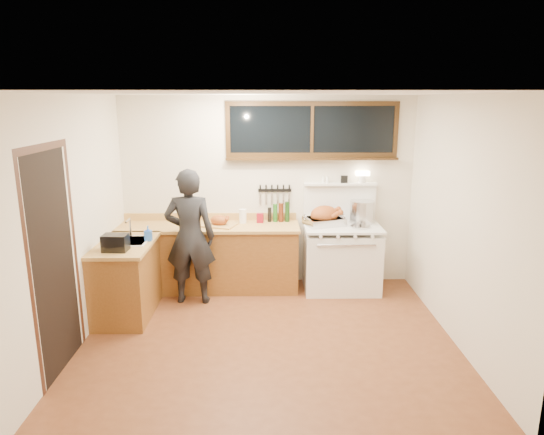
{
  "coord_description": "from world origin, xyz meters",
  "views": [
    {
      "loc": [
        -0.03,
        -4.85,
        2.55
      ],
      "look_at": [
        0.05,
        0.85,
        1.15
      ],
      "focal_mm": 32.0,
      "sensor_mm": 36.0,
      "label": 1
    }
  ],
  "objects_px": {
    "vintage_stove": "(341,256)",
    "man": "(190,237)",
    "roast_turkey": "(325,217)",
    "cutting_board": "(219,222)"
  },
  "relations": [
    {
      "from": "man",
      "to": "vintage_stove",
      "type": "bearing_deg",
      "value": 11.53
    },
    {
      "from": "cutting_board",
      "to": "roast_turkey",
      "type": "distance_m",
      "value": 1.41
    },
    {
      "from": "vintage_stove",
      "to": "roast_turkey",
      "type": "height_order",
      "value": "vintage_stove"
    },
    {
      "from": "vintage_stove",
      "to": "cutting_board",
      "type": "xyz_separation_m",
      "value": [
        -1.65,
        0.01,
        0.49
      ]
    },
    {
      "from": "man",
      "to": "roast_turkey",
      "type": "relative_size",
      "value": 2.95
    },
    {
      "from": "man",
      "to": "roast_turkey",
      "type": "distance_m",
      "value": 1.81
    },
    {
      "from": "vintage_stove",
      "to": "man",
      "type": "bearing_deg",
      "value": -168.47
    },
    {
      "from": "man",
      "to": "cutting_board",
      "type": "xyz_separation_m",
      "value": [
        0.33,
        0.41,
        0.09
      ]
    },
    {
      "from": "vintage_stove",
      "to": "roast_turkey",
      "type": "xyz_separation_m",
      "value": [
        -0.23,
        0.04,
        0.54
      ]
    },
    {
      "from": "vintage_stove",
      "to": "man",
      "type": "relative_size",
      "value": 0.92
    }
  ]
}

